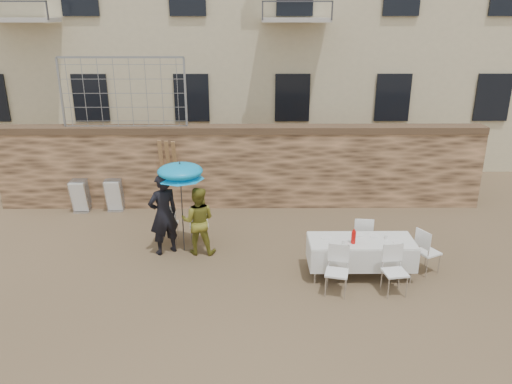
{
  "coord_description": "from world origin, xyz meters",
  "views": [
    {
      "loc": [
        0.32,
        -7.95,
        5.08
      ],
      "look_at": [
        0.4,
        2.2,
        1.4
      ],
      "focal_mm": 35.0,
      "sensor_mm": 36.0,
      "label": 1
    }
  ],
  "objects_px": {
    "chair_stack_right": "(116,193)",
    "table_chair_back": "(362,236)",
    "umbrella": "(180,174)",
    "soda_bottle": "(353,237)",
    "banquet_table": "(361,242)",
    "woman_dress": "(198,221)",
    "couple_chair_right": "(199,223)",
    "table_chair_front_left": "(337,271)",
    "man_suit": "(163,214)",
    "table_chair_side": "(428,251)",
    "table_chair_front_right": "(395,271)",
    "couple_chair_left": "(169,223)",
    "chair_stack_left": "(82,193)"
  },
  "relations": [
    {
      "from": "soda_bottle",
      "to": "chair_stack_right",
      "type": "distance_m",
      "value": 6.84
    },
    {
      "from": "man_suit",
      "to": "banquet_table",
      "type": "relative_size",
      "value": 0.88
    },
    {
      "from": "couple_chair_right",
      "to": "chair_stack_right",
      "type": "relative_size",
      "value": 1.04
    },
    {
      "from": "umbrella",
      "to": "couple_chair_right",
      "type": "height_order",
      "value": "umbrella"
    },
    {
      "from": "woman_dress",
      "to": "couple_chair_right",
      "type": "height_order",
      "value": "woman_dress"
    },
    {
      "from": "umbrella",
      "to": "table_chair_front_left",
      "type": "height_order",
      "value": "umbrella"
    },
    {
      "from": "chair_stack_right",
      "to": "table_chair_back",
      "type": "bearing_deg",
      "value": -24.91
    },
    {
      "from": "table_chair_back",
      "to": "umbrella",
      "type": "bearing_deg",
      "value": 1.53
    },
    {
      "from": "chair_stack_right",
      "to": "table_chair_front_left",
      "type": "bearing_deg",
      "value": -39.62
    },
    {
      "from": "man_suit",
      "to": "table_chair_side",
      "type": "relative_size",
      "value": 1.93
    },
    {
      "from": "man_suit",
      "to": "chair_stack_right",
      "type": "bearing_deg",
      "value": -90.46
    },
    {
      "from": "table_chair_front_right",
      "to": "table_chair_side",
      "type": "relative_size",
      "value": 1.0
    },
    {
      "from": "soda_bottle",
      "to": "umbrella",
      "type": "bearing_deg",
      "value": 160.27
    },
    {
      "from": "table_chair_side",
      "to": "chair_stack_right",
      "type": "bearing_deg",
      "value": 37.19
    },
    {
      "from": "table_chair_back",
      "to": "chair_stack_right",
      "type": "relative_size",
      "value": 1.04
    },
    {
      "from": "table_chair_front_left",
      "to": "table_chair_side",
      "type": "xyz_separation_m",
      "value": [
        2.0,
        0.85,
        0.0
      ]
    },
    {
      "from": "woman_dress",
      "to": "table_chair_front_right",
      "type": "xyz_separation_m",
      "value": [
        3.88,
        -1.77,
        -0.29
      ]
    },
    {
      "from": "table_chair_front_right",
      "to": "table_chair_back",
      "type": "relative_size",
      "value": 1.0
    },
    {
      "from": "table_chair_front_left",
      "to": "woman_dress",
      "type": "bearing_deg",
      "value": 162.4
    },
    {
      "from": "table_chair_back",
      "to": "chair_stack_left",
      "type": "bearing_deg",
      "value": -15.9
    },
    {
      "from": "chair_stack_left",
      "to": "table_chair_back",
      "type": "bearing_deg",
      "value": -22.02
    },
    {
      "from": "chair_stack_left",
      "to": "woman_dress",
      "type": "bearing_deg",
      "value": -37.46
    },
    {
      "from": "umbrella",
      "to": "chair_stack_right",
      "type": "relative_size",
      "value": 2.09
    },
    {
      "from": "banquet_table",
      "to": "chair_stack_right",
      "type": "distance_m",
      "value": 6.92
    },
    {
      "from": "banquet_table",
      "to": "chair_stack_right",
      "type": "bearing_deg",
      "value": 148.36
    },
    {
      "from": "couple_chair_left",
      "to": "chair_stack_left",
      "type": "distance_m",
      "value": 3.36
    },
    {
      "from": "banquet_table",
      "to": "couple_chair_right",
      "type": "bearing_deg",
      "value": 155.46
    },
    {
      "from": "table_chair_front_right",
      "to": "table_chair_side",
      "type": "height_order",
      "value": "same"
    },
    {
      "from": "woman_dress",
      "to": "chair_stack_right",
      "type": "bearing_deg",
      "value": -42.52
    },
    {
      "from": "woman_dress",
      "to": "couple_chair_left",
      "type": "height_order",
      "value": "woman_dress"
    },
    {
      "from": "table_chair_front_left",
      "to": "table_chair_back",
      "type": "relative_size",
      "value": 1.0
    },
    {
      "from": "umbrella",
      "to": "table_chair_side",
      "type": "height_order",
      "value": "umbrella"
    },
    {
      "from": "banquet_table",
      "to": "table_chair_side",
      "type": "relative_size",
      "value": 2.19
    },
    {
      "from": "couple_chair_right",
      "to": "umbrella",
      "type": "bearing_deg",
      "value": 47.69
    },
    {
      "from": "woman_dress",
      "to": "couple_chair_left",
      "type": "bearing_deg",
      "value": -32.6
    },
    {
      "from": "man_suit",
      "to": "soda_bottle",
      "type": "height_order",
      "value": "man_suit"
    },
    {
      "from": "banquet_table",
      "to": "chair_stack_right",
      "type": "relative_size",
      "value": 2.28
    },
    {
      "from": "banquet_table",
      "to": "chair_stack_left",
      "type": "xyz_separation_m",
      "value": [
        -6.78,
        3.63,
        -0.27
      ]
    },
    {
      "from": "umbrella",
      "to": "soda_bottle",
      "type": "xyz_separation_m",
      "value": [
        3.53,
        -1.27,
        -0.91
      ]
    },
    {
      "from": "couple_chair_right",
      "to": "couple_chair_left",
      "type": "bearing_deg",
      "value": -8.62
    },
    {
      "from": "table_chair_front_left",
      "to": "table_chair_back",
      "type": "height_order",
      "value": "same"
    },
    {
      "from": "table_chair_front_right",
      "to": "chair_stack_right",
      "type": "xyz_separation_m",
      "value": [
        -6.38,
        4.38,
        -0.02
      ]
    },
    {
      "from": "woman_dress",
      "to": "chair_stack_left",
      "type": "xyz_separation_m",
      "value": [
        -3.41,
        2.61,
        -0.31
      ]
    },
    {
      "from": "table_chair_back",
      "to": "couple_chair_right",
      "type": "bearing_deg",
      "value": -5.79
    },
    {
      "from": "woman_dress",
      "to": "table_chair_back",
      "type": "relative_size",
      "value": 1.6
    },
    {
      "from": "table_chair_front_right",
      "to": "chair_stack_right",
      "type": "distance_m",
      "value": 7.74
    },
    {
      "from": "woman_dress",
      "to": "table_chair_front_left",
      "type": "bearing_deg",
      "value": 151.22
    },
    {
      "from": "table_chair_back",
      "to": "table_chair_side",
      "type": "bearing_deg",
      "value": 155.87
    },
    {
      "from": "table_chair_side",
      "to": "chair_stack_right",
      "type": "relative_size",
      "value": 1.04
    },
    {
      "from": "woman_dress",
      "to": "soda_bottle",
      "type": "xyz_separation_m",
      "value": [
        3.18,
        -1.17,
        0.14
      ]
    }
  ]
}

